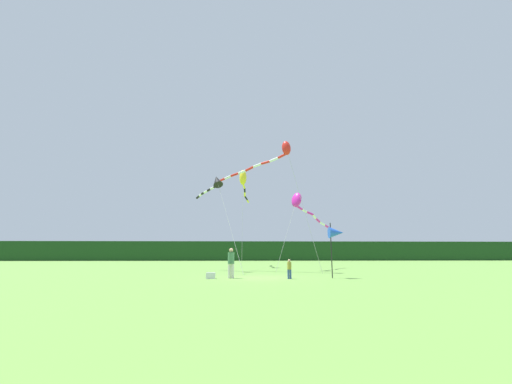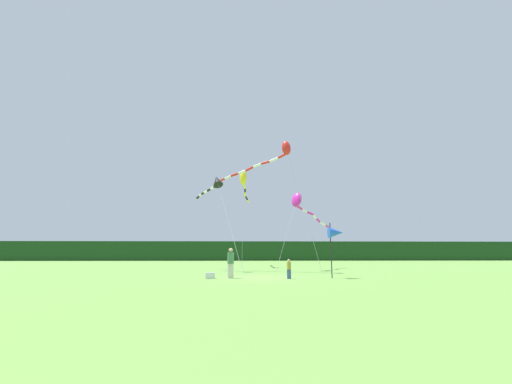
{
  "view_description": "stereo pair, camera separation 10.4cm",
  "coord_description": "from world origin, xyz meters",
  "views": [
    {
      "loc": [
        -1.09,
        -20.44,
        1.51
      ],
      "look_at": [
        0.0,
        6.0,
        6.49
      ],
      "focal_mm": 22.71,
      "sensor_mm": 36.0,
      "label": 1
    },
    {
      "loc": [
        -0.99,
        -20.45,
        1.51
      ],
      "look_at": [
        0.0,
        6.0,
        6.49
      ],
      "focal_mm": 22.71,
      "sensor_mm": 36.0,
      "label": 2
    }
  ],
  "objects": [
    {
      "name": "cooler_box",
      "position": [
        -2.96,
        -0.66,
        0.18
      ],
      "size": [
        0.53,
        0.32,
        0.36
      ],
      "primitive_type": "cube",
      "color": "silver",
      "rests_on": "ground"
    },
    {
      "name": "person_adult",
      "position": [
        -1.78,
        -0.35,
        1.0
      ],
      "size": [
        0.39,
        0.39,
        1.79
      ],
      "color": "silver",
      "rests_on": "ground"
    },
    {
      "name": "distant_treeline",
      "position": [
        0.0,
        45.0,
        1.86
      ],
      "size": [
        108.0,
        3.07,
        3.72
      ],
      "primitive_type": "cube",
      "color": "#193D19",
      "rests_on": "ground"
    },
    {
      "name": "kite_red",
      "position": [
        1.59,
        5.94,
        9.7
      ],
      "size": [
        8.21,
        5.26,
        10.83
      ],
      "color": "#B2B2B2",
      "rests_on": "ground"
    },
    {
      "name": "banner_flag_pole",
      "position": [
        4.69,
        -0.54,
        2.71
      ],
      "size": [
        0.9,
        0.7,
        3.34
      ],
      "color": "black",
      "rests_on": "ground"
    },
    {
      "name": "kite_magenta",
      "position": [
        4.22,
        8.57,
        5.85
      ],
      "size": [
        6.4,
        7.39,
        6.92
      ],
      "color": "#B2B2B2",
      "rests_on": "ground"
    },
    {
      "name": "person_child",
      "position": [
        1.68,
        -0.96,
        0.63
      ],
      "size": [
        0.25,
        0.25,
        1.13
      ],
      "color": "#334C8C",
      "rests_on": "ground"
    },
    {
      "name": "kite_yellow",
      "position": [
        -1.05,
        14.74,
        9.43
      ],
      "size": [
        1.23,
        8.47,
        10.56
      ],
      "color": "#B2B2B2",
      "rests_on": "ground"
    },
    {
      "name": "kite_black",
      "position": [
        -3.5,
        7.23,
        7.52
      ],
      "size": [
        4.54,
        7.55,
        8.32
      ],
      "color": "#B2B2B2",
      "rests_on": "ground"
    },
    {
      "name": "ground_plane",
      "position": [
        0.0,
        0.0,
        0.0
      ],
      "size": [
        120.0,
        120.0,
        0.0
      ],
      "primitive_type": "plane",
      "color": "#6B9E42"
    }
  ]
}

